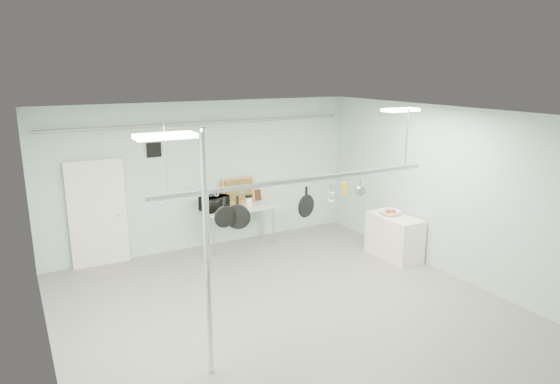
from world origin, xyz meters
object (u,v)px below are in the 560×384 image
microwave (214,203)px  fruit_bowl (390,213)px  side_cabinet (394,237)px  pot_rack (302,178)px  skillet_right (306,202)px  chrome_pole (207,257)px  prep_table (239,210)px  skillet_mid (237,212)px  skillet_left (225,212)px  coffee_canister (249,202)px

microwave → fruit_bowl: microwave is taller
fruit_bowl → side_cabinet: bearing=-67.4°
pot_rack → fruit_bowl: pot_rack is taller
pot_rack → skillet_right: 0.41m
side_cabinet → skillet_right: 3.36m
chrome_pole → pot_rack: (1.90, 0.90, 0.63)m
prep_table → chrome_pole: bearing=-118.7°
chrome_pole → fruit_bowl: (4.80, 2.12, -0.65)m
side_cabinet → fruit_bowl: fruit_bowl is taller
prep_table → microwave: bearing=178.3°
skillet_mid → pot_rack: bearing=32.9°
chrome_pole → skillet_left: (0.61, 0.90, 0.27)m
side_cabinet → skillet_left: size_ratio=2.74×
fruit_bowl → coffee_canister: bearing=138.6°
side_cabinet → skillet_left: bearing=-165.4°
chrome_pole → pot_rack: 2.19m
skillet_mid → skillet_left: bearing=-147.1°
prep_table → side_cabinet: (2.55, -2.20, -0.38)m
microwave → coffee_canister: bearing=154.2°
prep_table → skillet_left: bearing=-117.1°
skillet_left → skillet_mid: size_ratio=0.87×
chrome_pole → coffee_canister: chrome_pole is taller
prep_table → coffee_canister: coffee_canister is taller
microwave → skillet_left: skillet_left is taller
pot_rack → microwave: pot_rack is taller
prep_table → fruit_bowl: (2.50, -2.08, 0.12)m
skillet_left → skillet_right: size_ratio=0.87×
pot_rack → microwave: 3.52m
microwave → coffee_canister: microwave is taller
skillet_left → skillet_right: (1.37, 0.00, -0.03)m
coffee_canister → skillet_right: bearing=-99.2°
chrome_pole → side_cabinet: (4.85, 2.00, -1.15)m
skillet_mid → side_cabinet: bearing=48.2°
skillet_left → skillet_right: bearing=0.5°
prep_table → fruit_bowl: 3.26m
side_cabinet → skillet_mid: size_ratio=2.38×
chrome_pole → fruit_bowl: chrome_pole is taller
prep_table → skillet_left: size_ratio=3.66×
side_cabinet → prep_table: bearing=139.2°
chrome_pole → coffee_canister: (2.51, 4.14, -0.59)m
chrome_pole → skillet_mid: bearing=47.9°
coffee_canister → skillet_mid: 3.75m
coffee_canister → chrome_pole: bearing=-121.3°
skillet_right → side_cabinet: bearing=2.2°
side_cabinet → skillet_right: bearing=-159.0°
chrome_pole → microwave: chrome_pole is taller
coffee_canister → prep_table: bearing=163.3°
chrome_pole → skillet_left: size_ratio=7.32×
fruit_bowl → skillet_right: (-2.81, -1.22, 0.88)m
skillet_right → skillet_left: bearing=161.2°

